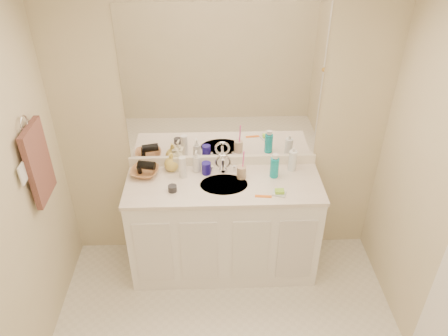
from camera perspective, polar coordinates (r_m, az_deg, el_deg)
name	(u,v)px	position (r m, az deg, el deg)	size (l,w,h in m)	color
ceiling	(233,15)	(1.77, 1.15, 19.34)	(2.60, 2.60, 0.02)	white
wall_back	(223,129)	(3.43, -0.19, 5.09)	(2.60, 0.02, 2.40)	beige
vanity_cabinet	(224,227)	(3.65, -0.03, -7.77)	(1.50, 0.55, 0.85)	white
countertop	(224,184)	(3.37, -0.03, -2.15)	(1.52, 0.57, 0.03)	silver
backsplash	(223,160)	(3.56, -0.17, 1.01)	(1.52, 0.03, 0.08)	white
sink_basin	(224,186)	(3.36, -0.02, -2.31)	(0.37, 0.37, 0.02)	beige
faucet	(223,165)	(3.47, -0.12, 0.33)	(0.02, 0.02, 0.11)	silver
mirror	(223,86)	(3.27, -0.19, 10.60)	(1.48, 0.01, 1.20)	white
blue_mug	(206,168)	(3.45, -2.32, -0.02)	(0.07, 0.07, 0.10)	navy
tan_cup	(242,172)	(3.40, 2.31, -0.55)	(0.07, 0.07, 0.10)	tan
toothbrush	(243,161)	(3.34, 2.52, 0.87)	(0.01, 0.01, 0.19)	#FF43B2
mouthwash_bottle	(274,168)	(3.42, 6.60, 0.06)	(0.07, 0.07, 0.16)	#0E99A9
clear_pump_bottle	(292,161)	(3.51, 8.93, 0.97)	(0.06, 0.06, 0.17)	white
soap_dish	(279,193)	(3.27, 7.24, -3.30)	(0.10, 0.08, 0.01)	silver
green_soap	(280,191)	(3.26, 7.27, -3.04)	(0.07, 0.05, 0.02)	#8CD133
orange_comb	(263,196)	(3.24, 5.15, -3.71)	(0.12, 0.03, 0.01)	orange
dark_jar	(172,188)	(3.29, -6.75, -2.67)	(0.07, 0.07, 0.05)	#242328
extra_white_bottle	(183,167)	(3.40, -5.44, 0.10)	(0.06, 0.06, 0.18)	white
soap_bottle_white	(196,161)	(3.46, -3.62, 0.90)	(0.07, 0.07, 0.19)	white
soap_bottle_cream	(178,159)	(3.50, -6.08, 1.20)	(0.09, 0.09, 0.19)	beige
soap_bottle_yellow	(172,162)	(3.50, -6.86, 0.84)	(0.12, 0.12, 0.16)	#D2B851
wicker_basket	(145,172)	(3.50, -10.31, -0.51)	(0.22, 0.22, 0.05)	#A06940
hair_dryer	(147,165)	(3.46, -10.08, 0.36)	(0.07, 0.07, 0.13)	black
towel_ring	(24,123)	(3.04, -24.66, 5.33)	(0.11, 0.11, 0.01)	silver
hand_towel	(38,163)	(3.17, -23.08, 0.59)	(0.04, 0.32, 0.55)	#4D2E29
switch_plate	(23,174)	(3.00, -24.81, -0.70)	(0.01, 0.09, 0.13)	white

